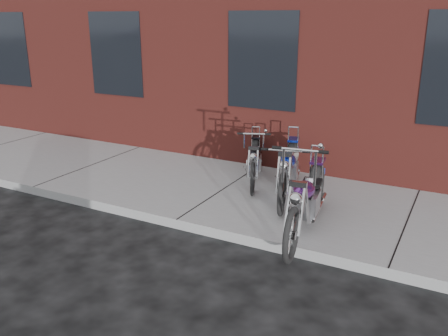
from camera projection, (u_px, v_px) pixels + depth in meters
The scene contains 5 objects.
ground at pixel (177, 229), 6.99m from camera, with size 120.00×120.00×0.00m, color black.
sidewalk at pixel (224, 193), 8.23m from camera, with size 22.00×3.00×0.15m, color gray.
chopper_purple at pixel (306, 202), 6.45m from camera, with size 0.61×2.41×1.36m.
chopper_blue at pixel (288, 171), 7.80m from camera, with size 0.79×2.27×1.01m.
chopper_third at pixel (254, 161), 8.51m from camera, with size 0.85×1.88×1.01m.
Camera 1 is at (3.62, -5.31, 2.99)m, focal length 38.00 mm.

